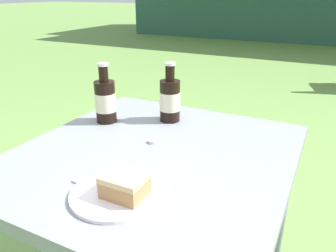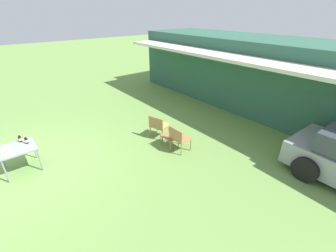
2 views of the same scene
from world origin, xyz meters
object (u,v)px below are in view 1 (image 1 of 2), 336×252
at_px(cake_on_plate, 120,189).
at_px(cola_bottle_near, 170,99).
at_px(patio_table, 154,170).
at_px(cola_bottle_far, 105,100).

bearing_deg(cake_on_plate, cola_bottle_near, 103.26).
bearing_deg(patio_table, cola_bottle_near, 105.79).
height_order(cake_on_plate, cola_bottle_far, cola_bottle_far).
distance_m(patio_table, cake_on_plate, 0.27).
height_order(patio_table, cake_on_plate, cake_on_plate).
bearing_deg(cola_bottle_far, cake_on_plate, -49.72).
xyz_separation_m(patio_table, cola_bottle_near, (-0.07, 0.26, 0.15)).
xyz_separation_m(cake_on_plate, cola_bottle_near, (-0.12, 0.51, 0.06)).
distance_m(patio_table, cola_bottle_near, 0.31).
bearing_deg(cake_on_plate, patio_table, 100.50).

